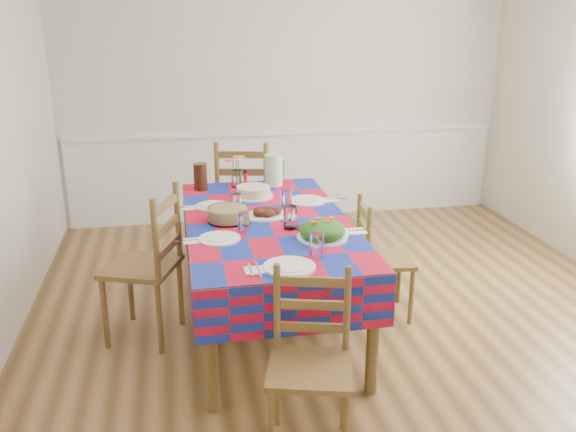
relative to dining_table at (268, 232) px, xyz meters
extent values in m
cube|color=brown|center=(0.57, -0.17, -0.70)|extent=(4.50, 5.00, 0.04)
cube|color=beige|center=(0.57, 2.35, 0.67)|extent=(4.50, 0.04, 2.70)
cube|color=white|center=(0.57, 2.30, 0.22)|extent=(4.41, 0.06, 0.04)
cube|color=white|center=(0.57, 2.32, -0.23)|extent=(4.41, 0.03, 0.90)
cylinder|color=brown|center=(-0.45, -0.90, -0.32)|extent=(0.07, 0.07, 0.72)
cylinder|color=brown|center=(0.45, -0.90, -0.32)|extent=(0.07, 0.07, 0.72)
cylinder|color=brown|center=(-0.45, 0.90, -0.32)|extent=(0.07, 0.07, 0.72)
cylinder|color=brown|center=(0.45, 0.90, -0.32)|extent=(0.07, 0.07, 0.72)
cube|color=brown|center=(0.00, 0.00, 0.06)|extent=(1.01, 1.92, 0.04)
cube|color=#B80F2C|center=(0.00, 0.00, 0.08)|extent=(1.05, 1.96, 0.01)
cube|color=#B80F2C|center=(-0.53, 0.00, -0.08)|extent=(0.01, 1.96, 0.30)
cube|color=#B80F2C|center=(0.53, 0.00, -0.08)|extent=(0.01, 1.96, 0.30)
cube|color=#B80F2C|center=(0.00, -0.98, -0.08)|extent=(1.05, 0.01, 0.30)
cube|color=#B80F2C|center=(0.00, 0.98, -0.08)|extent=(1.05, 0.01, 0.30)
cylinder|color=white|center=(-0.01, -0.81, 0.09)|extent=(0.28, 0.28, 0.01)
cylinder|color=white|center=(-0.01, -0.81, 0.10)|extent=(0.20, 0.20, 0.01)
cylinder|color=white|center=(0.17, -0.69, 0.15)|extent=(0.08, 0.08, 0.14)
cube|color=white|center=(-0.20, -0.81, 0.09)|extent=(0.10, 0.10, 0.01)
cube|color=silver|center=(-0.22, -0.81, 0.09)|extent=(0.01, 0.18, 0.00)
cube|color=silver|center=(-0.18, -0.81, 0.09)|extent=(0.01, 0.21, 0.00)
cylinder|color=white|center=(-0.34, -0.31, 0.09)|extent=(0.25, 0.25, 0.01)
cylinder|color=white|center=(-0.34, -0.31, 0.10)|extent=(0.18, 0.18, 0.01)
cylinder|color=white|center=(-0.18, -0.20, 0.15)|extent=(0.07, 0.07, 0.12)
cube|color=white|center=(-0.51, -0.31, 0.09)|extent=(0.09, 0.09, 0.01)
cube|color=silver|center=(-0.53, -0.31, 0.09)|extent=(0.16, 0.01, 0.00)
cube|color=silver|center=(-0.49, -0.31, 0.09)|extent=(0.19, 0.01, 0.00)
cylinder|color=white|center=(-0.33, 0.34, 0.09)|extent=(0.25, 0.25, 0.01)
cylinder|color=white|center=(-0.33, 0.34, 0.10)|extent=(0.17, 0.17, 0.01)
cylinder|color=white|center=(-0.18, 0.24, 0.14)|extent=(0.07, 0.07, 0.12)
cube|color=white|center=(-0.50, 0.34, 0.09)|extent=(0.09, 0.09, 0.01)
cube|color=silver|center=(-0.51, 0.34, 0.09)|extent=(0.15, 0.01, 0.00)
cube|color=silver|center=(-0.48, 0.34, 0.09)|extent=(0.18, 0.01, 0.00)
cylinder|color=white|center=(0.30, -0.33, 0.09)|extent=(0.30, 0.30, 0.02)
cylinder|color=white|center=(0.30, -0.33, 0.10)|extent=(0.21, 0.21, 0.01)
cylinder|color=white|center=(0.11, -0.20, 0.16)|extent=(0.09, 0.09, 0.15)
cube|color=white|center=(0.51, -0.33, 0.09)|extent=(0.11, 0.11, 0.01)
cube|color=silver|center=(0.49, -0.33, 0.09)|extent=(0.19, 0.01, 0.00)
cube|color=silver|center=(0.53, -0.33, 0.09)|extent=(0.23, 0.01, 0.00)
cylinder|color=white|center=(0.34, 0.34, 0.09)|extent=(0.27, 0.27, 0.01)
cylinder|color=white|center=(0.34, 0.34, 0.10)|extent=(0.19, 0.19, 0.01)
cylinder|color=white|center=(0.17, 0.22, 0.15)|extent=(0.08, 0.08, 0.13)
cube|color=white|center=(0.52, 0.34, 0.09)|extent=(0.10, 0.10, 0.01)
cube|color=silver|center=(0.50, 0.34, 0.09)|extent=(0.17, 0.01, 0.00)
cube|color=silver|center=(0.54, 0.34, 0.09)|extent=(0.20, 0.01, 0.00)
ellipsoid|color=white|center=(0.00, 0.06, 0.09)|extent=(0.33, 0.23, 0.02)
ellipsoid|color=black|center=(0.06, 0.06, 0.12)|extent=(0.09, 0.07, 0.05)
ellipsoid|color=black|center=(0.02, 0.10, 0.12)|extent=(0.09, 0.07, 0.05)
ellipsoid|color=black|center=(-0.04, 0.09, 0.12)|extent=(0.09, 0.07, 0.05)
ellipsoid|color=black|center=(-0.05, 0.04, 0.12)|extent=(0.09, 0.07, 0.05)
ellipsoid|color=black|center=(0.01, 0.02, 0.12)|extent=(0.09, 0.07, 0.05)
cylinder|color=white|center=(0.27, -0.41, 0.09)|extent=(0.31, 0.31, 0.01)
ellipsoid|color=#153F0F|center=(0.27, -0.41, 0.14)|extent=(0.28, 0.28, 0.12)
cube|color=#FF5416|center=(0.21, -0.44, 0.20)|extent=(0.04, 0.03, 0.01)
cube|color=#FF5416|center=(0.25, -0.38, 0.20)|extent=(0.04, 0.04, 0.01)
cube|color=#FF5416|center=(0.29, -0.44, 0.20)|extent=(0.03, 0.04, 0.01)
cube|color=#FF5416|center=(0.33, -0.38, 0.20)|extent=(0.04, 0.04, 0.01)
cylinder|color=white|center=(-0.26, 0.02, 0.13)|extent=(0.26, 0.26, 0.09)
cylinder|color=#D7C972|center=(-0.26, 0.02, 0.13)|extent=(0.24, 0.24, 0.08)
cylinder|color=white|center=(-0.02, 0.53, 0.09)|extent=(0.29, 0.29, 0.01)
cylinder|color=tan|center=(-0.02, 0.53, 0.13)|extent=(0.25, 0.25, 0.07)
cube|color=black|center=(0.12, -0.12, 0.09)|extent=(0.12, 0.29, 0.01)
cube|color=black|center=(0.17, -0.10, 0.09)|extent=(0.06, 0.30, 0.01)
cylinder|color=white|center=(-0.11, 0.83, 0.15)|extent=(0.08, 0.08, 0.14)
cylinder|color=#307025|center=(-0.14, 0.83, 0.20)|extent=(0.01, 0.01, 0.19)
ellipsoid|color=#FF5416|center=(-0.17, 0.83, 0.30)|extent=(0.06, 0.06, 0.02)
cylinder|color=#307025|center=(-0.10, 0.84, 0.20)|extent=(0.01, 0.01, 0.19)
ellipsoid|color=#FF5416|center=(-0.07, 0.85, 0.32)|extent=(0.06, 0.06, 0.02)
cylinder|color=#307025|center=(-0.11, 0.81, 0.20)|extent=(0.01, 0.01, 0.19)
ellipsoid|color=#FF5416|center=(-0.11, 0.78, 0.33)|extent=(0.06, 0.06, 0.02)
cylinder|color=red|center=(-0.04, 0.82, 0.15)|extent=(0.03, 0.03, 0.14)
cylinder|color=#B9E4A1|center=(0.18, 0.83, 0.21)|extent=(0.14, 0.14, 0.24)
cylinder|color=black|center=(-0.39, 0.81, 0.19)|extent=(0.10, 0.10, 0.21)
cube|color=white|center=(-0.02, -0.93, 0.09)|extent=(0.08, 0.02, 0.02)
cylinder|color=brown|center=(-0.21, -1.40, -0.47)|extent=(0.03, 0.03, 0.43)
cylinder|color=brown|center=(-0.12, -1.08, -0.47)|extent=(0.03, 0.03, 0.43)
cylinder|color=brown|center=(0.21, -1.17, -0.47)|extent=(0.03, 0.03, 0.43)
cube|color=brown|center=(0.00, -1.29, -0.24)|extent=(0.49, 0.47, 0.03)
cylinder|color=brown|center=(-0.12, -1.07, -0.01)|extent=(0.03, 0.03, 0.48)
cylinder|color=brown|center=(0.21, -1.16, -0.01)|extent=(0.03, 0.03, 0.48)
cube|color=brown|center=(0.04, -1.12, -0.11)|extent=(0.34, 0.11, 0.05)
cube|color=brown|center=(0.04, -1.12, 0.02)|extent=(0.34, 0.11, 0.05)
cube|color=brown|center=(0.04, -1.12, 0.14)|extent=(0.34, 0.11, 0.05)
cylinder|color=brown|center=(0.24, 1.43, -0.43)|extent=(0.04, 0.04, 0.50)
cylinder|color=brown|center=(-0.16, 1.51, -0.43)|extent=(0.04, 0.04, 0.50)
cylinder|color=brown|center=(0.16, 1.06, -0.43)|extent=(0.04, 0.04, 0.50)
cylinder|color=brown|center=(-0.24, 1.14, -0.43)|extent=(0.04, 0.04, 0.50)
cube|color=brown|center=(0.00, 1.29, -0.16)|extent=(0.56, 0.54, 0.03)
cylinder|color=brown|center=(0.15, 1.04, 0.10)|extent=(0.04, 0.04, 0.56)
cylinder|color=brown|center=(-0.24, 1.13, 0.10)|extent=(0.04, 0.04, 0.56)
cube|color=brown|center=(-0.04, 1.09, -0.01)|extent=(0.40, 0.11, 0.06)
cube|color=brown|center=(-0.04, 1.09, 0.14)|extent=(0.40, 0.11, 0.06)
cube|color=brown|center=(-0.04, 1.09, 0.28)|extent=(0.40, 0.11, 0.06)
cylinder|color=brown|center=(-0.93, 0.25, -0.44)|extent=(0.04, 0.04, 0.48)
cylinder|color=brown|center=(-1.07, -0.12, -0.44)|extent=(0.04, 0.04, 0.48)
cylinder|color=brown|center=(-0.59, 0.12, -0.44)|extent=(0.04, 0.04, 0.48)
cylinder|color=brown|center=(-0.73, -0.25, -0.44)|extent=(0.04, 0.04, 0.48)
cube|color=brown|center=(-0.83, 0.00, -0.18)|extent=(0.56, 0.58, 0.03)
cylinder|color=brown|center=(-0.58, 0.11, 0.07)|extent=(0.04, 0.04, 0.54)
cylinder|color=brown|center=(-0.72, -0.25, 0.07)|extent=(0.04, 0.04, 0.54)
cube|color=brown|center=(-0.65, -0.07, -0.04)|extent=(0.16, 0.37, 0.05)
cube|color=brown|center=(-0.65, -0.07, 0.10)|extent=(0.16, 0.37, 0.05)
cube|color=brown|center=(-0.65, -0.07, 0.24)|extent=(0.16, 0.37, 0.05)
cylinder|color=brown|center=(0.97, -0.18, -0.48)|extent=(0.03, 0.03, 0.41)
cylinder|color=brown|center=(1.00, 0.15, -0.48)|extent=(0.03, 0.03, 0.41)
cylinder|color=brown|center=(0.66, -0.15, -0.48)|extent=(0.03, 0.03, 0.41)
cylinder|color=brown|center=(0.69, 0.18, -0.48)|extent=(0.03, 0.03, 0.41)
cube|color=brown|center=(0.83, 0.00, -0.26)|extent=(0.40, 0.41, 0.03)
cylinder|color=brown|center=(0.65, -0.15, -0.05)|extent=(0.03, 0.03, 0.45)
cylinder|color=brown|center=(0.68, 0.18, -0.05)|extent=(0.03, 0.03, 0.45)
cube|color=brown|center=(0.67, 0.02, -0.14)|extent=(0.05, 0.33, 0.05)
cube|color=brown|center=(0.67, 0.02, -0.02)|extent=(0.05, 0.33, 0.05)
cube|color=brown|center=(0.67, 0.02, 0.09)|extent=(0.05, 0.33, 0.05)
camera|label=1|loc=(-0.57, -3.74, 1.38)|focal=38.00mm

